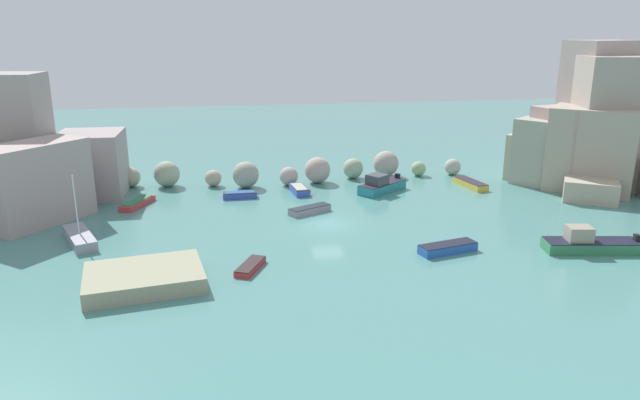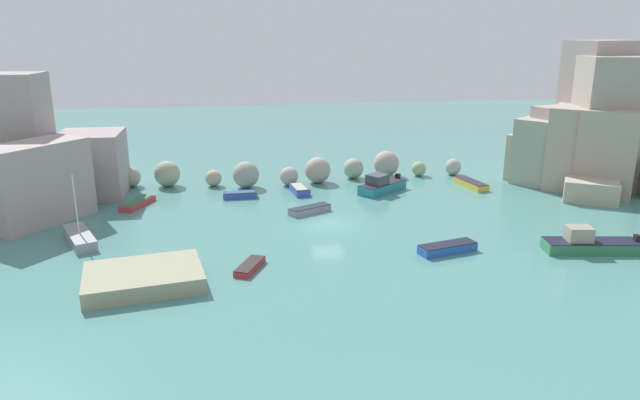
% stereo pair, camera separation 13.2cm
% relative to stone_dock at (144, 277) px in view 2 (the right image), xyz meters
% --- Properties ---
extents(cove_water, '(160.00, 160.00, 0.00)m').
position_rel_stone_dock_xyz_m(cove_water, '(13.44, 9.75, -0.51)').
color(cove_water, teal).
rests_on(cove_water, ground).
extents(cliff_headland_left, '(22.20, 16.28, 11.66)m').
position_rel_stone_dock_xyz_m(cliff_headland_left, '(-13.52, 18.49, 3.62)').
color(cliff_headland_left, '#A79797').
rests_on(cliff_headland_left, ground).
extents(cliff_headland_right, '(18.70, 14.79, 14.27)m').
position_rel_stone_dock_xyz_m(cliff_headland_right, '(42.69, 18.00, 4.22)').
color(cliff_headland_right, '#A49588').
rests_on(cliff_headland_right, ground).
extents(rock_breakwater, '(39.11, 4.87, 2.73)m').
position_rel_stone_dock_xyz_m(rock_breakwater, '(11.93, 23.77, 0.68)').
color(rock_breakwater, tan).
rests_on(rock_breakwater, ground).
extents(stone_dock, '(7.76, 6.22, 1.02)m').
position_rel_stone_dock_xyz_m(stone_dock, '(0.00, 0.00, 0.00)').
color(stone_dock, '#9D9A7C').
rests_on(stone_dock, ground).
extents(channel_buoy, '(0.57, 0.57, 0.57)m').
position_rel_stone_dock_xyz_m(channel_buoy, '(13.22, 18.65, -0.23)').
color(channel_buoy, red).
rests_on(channel_buoy, cove_water).
extents(moored_boat_0, '(3.42, 5.52, 5.18)m').
position_rel_stone_dock_xyz_m(moored_boat_0, '(-5.56, 8.67, -0.11)').
color(moored_boat_0, gray).
rests_on(moored_boat_0, cove_water).
extents(moored_boat_1, '(1.60, 3.31, 0.69)m').
position_rel_stone_dock_xyz_m(moored_boat_1, '(12.46, 19.41, -0.15)').
color(moored_boat_1, blue).
rests_on(moored_boat_1, cove_water).
extents(moored_boat_2, '(4.47, 2.23, 0.65)m').
position_rel_stone_dock_xyz_m(moored_boat_2, '(20.66, 2.02, -0.18)').
color(moored_boat_2, blue).
rests_on(moored_boat_2, cove_water).
extents(moored_boat_3, '(2.87, 4.43, 0.57)m').
position_rel_stone_dock_xyz_m(moored_boat_3, '(-2.48, 17.73, -0.24)').
color(moored_boat_3, '#BE373B').
rests_on(moored_boat_3, cove_water).
extents(moored_boat_4, '(2.05, 4.63, 0.65)m').
position_rel_stone_dock_xyz_m(moored_boat_4, '(29.88, 18.80, -0.19)').
color(moored_boat_4, gold).
rests_on(moored_boat_4, cove_water).
extents(moored_boat_5, '(5.43, 4.74, 1.87)m').
position_rel_stone_dock_xyz_m(moored_boat_5, '(20.42, 18.43, 0.16)').
color(moored_boat_5, teal).
rests_on(moored_boat_5, cove_water).
extents(moored_boat_6, '(2.29, 3.27, 0.43)m').
position_rel_stone_dock_xyz_m(moored_boat_6, '(6.61, 1.34, -0.30)').
color(moored_boat_6, red).
rests_on(moored_boat_6, cove_water).
extents(moored_boat_7, '(6.86, 3.05, 1.86)m').
position_rel_stone_dock_xyz_m(moored_boat_7, '(30.65, 0.40, 0.08)').
color(moored_boat_7, '#347E52').
rests_on(moored_boat_7, cove_water).
extents(moored_boat_8, '(3.17, 1.14, 0.60)m').
position_rel_stone_dock_xyz_m(moored_boat_8, '(6.72, 18.76, -0.20)').
color(moored_boat_8, '#394EB4').
rests_on(moored_boat_8, cove_water).
extents(moored_boat_9, '(3.92, 2.69, 0.57)m').
position_rel_stone_dock_xyz_m(moored_boat_9, '(12.47, 12.98, -0.23)').
color(moored_boat_9, gray).
rests_on(moored_boat_9, cove_water).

